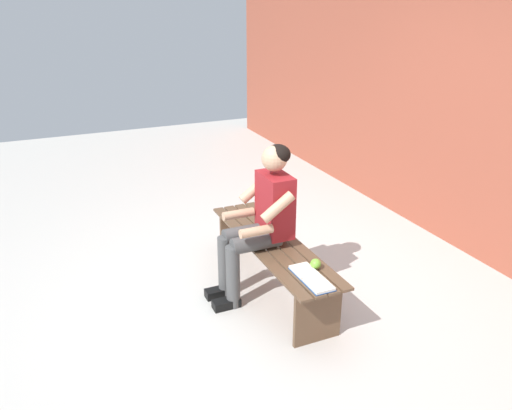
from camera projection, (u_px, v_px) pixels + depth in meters
name	position (u px, v px, depth m)	size (l,w,h in m)	color
ground_plane	(129.00, 263.00, 4.84)	(10.00, 7.00, 0.04)	beige
brick_wall	(445.00, 116.00, 5.12)	(9.50, 0.24, 2.37)	#9E4C38
bench_near	(273.00, 254.00, 4.22)	(1.71, 0.42, 0.45)	brown
person_seated	(261.00, 216.00, 4.07)	(0.50, 0.69, 1.26)	maroon
apple	(316.00, 264.00, 3.77)	(0.08, 0.08, 0.08)	#72B738
book_open	(311.00, 278.00, 3.64)	(0.41, 0.16, 0.02)	white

